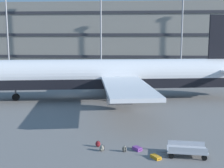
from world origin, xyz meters
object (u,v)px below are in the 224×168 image
(airliner, at_px, (113,75))
(suitcase_scuffed, at_px, (137,149))
(backpack_black, at_px, (124,149))
(suitcase_small, at_px, (156,157))
(backpack_orange, at_px, (98,144))
(baggage_cart, at_px, (187,150))
(backpack_teal, at_px, (102,148))

(airliner, xyz_separation_m, suitcase_scuffed, (2.87, -17.23, -2.95))
(airliner, relative_size, suitcase_scuffed, 50.18)
(airliner, height_order, backpack_black, airliner)
(airliner, bearing_deg, suitcase_small, -77.66)
(backpack_orange, relative_size, baggage_cart, 0.15)
(airliner, height_order, backpack_teal, airliner)
(backpack_orange, xyz_separation_m, backpack_black, (1.92, -0.75, -0.02))
(airliner, height_order, suitcase_small, airliner)
(suitcase_small, bearing_deg, airliner, 102.34)
(airliner, bearing_deg, baggage_cart, -71.19)
(backpack_teal, distance_m, backpack_black, 1.57)
(baggage_cart, bearing_deg, airliner, 108.81)
(suitcase_scuffed, xyz_separation_m, backpack_black, (-0.89, -0.32, 0.07))
(airliner, relative_size, backpack_teal, 78.81)
(backpack_teal, height_order, baggage_cart, baggage_cart)
(airliner, distance_m, backpack_orange, 17.03)
(backpack_teal, xyz_separation_m, backpack_orange, (-0.36, 0.76, 0.01))
(airliner, relative_size, suitcase_small, 44.84)
(suitcase_small, distance_m, suitcase_scuffed, 1.79)
(airliner, distance_m, backpack_teal, 17.79)
(suitcase_small, relative_size, suitcase_scuffed, 1.12)
(suitcase_small, height_order, backpack_teal, backpack_teal)
(suitcase_small, bearing_deg, backpack_teal, 164.62)
(airliner, distance_m, suitcase_scuffed, 17.71)
(airliner, xyz_separation_m, suitcase_small, (4.06, -18.56, -2.97))
(backpack_black, bearing_deg, suitcase_small, -26.05)
(airliner, bearing_deg, suitcase_scuffed, -80.54)
(backpack_orange, distance_m, backpack_black, 2.06)
(suitcase_scuffed, distance_m, backpack_teal, 2.48)
(suitcase_scuffed, height_order, backpack_teal, backpack_teal)
(airliner, distance_m, backpack_black, 17.88)
(backpack_teal, distance_m, baggage_cart, 5.75)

